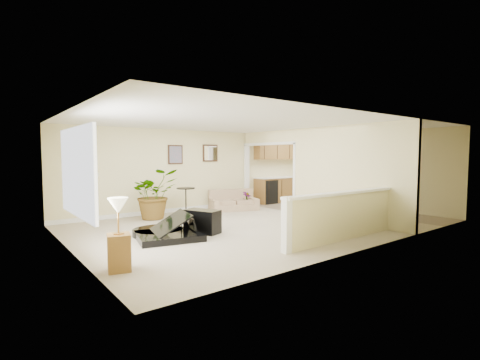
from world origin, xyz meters
TOP-DOWN VIEW (x-y plane):
  - floor at (0.00, 0.00)m, footprint 9.00×9.00m
  - back_wall at (0.00, 3.00)m, footprint 9.00×0.04m
  - front_wall at (0.00, -3.00)m, footprint 9.00×0.04m
  - left_wall at (-4.50, 0.00)m, footprint 0.04×6.00m
  - right_wall at (4.50, 0.00)m, footprint 0.04×6.00m
  - ceiling at (0.00, 0.00)m, footprint 9.00×6.00m
  - kitchen_vinyl at (3.15, 0.00)m, footprint 2.70×6.00m
  - interior_partition at (1.80, 0.25)m, footprint 0.18×5.99m
  - pony_half_wall at (0.08, -2.30)m, footprint 3.42×0.22m
  - left_window at (-4.49, -0.50)m, footprint 0.05×2.15m
  - wall_art_left at (-0.95, 2.97)m, footprint 0.48×0.04m
  - wall_mirror at (0.30, 2.97)m, footprint 0.55×0.04m
  - kitchen_cabinets at (3.19, 2.73)m, footprint 2.36×0.65m
  - piano at (-2.71, 0.03)m, footprint 1.67×1.69m
  - piano_bench at (-1.83, -0.01)m, footprint 0.66×0.87m
  - loveseat at (0.68, 2.27)m, footprint 1.72×1.28m
  - accent_table at (-0.90, 2.44)m, footprint 0.54×0.54m
  - palm_plant at (-1.95, 2.29)m, footprint 1.27×1.11m
  - small_plant at (1.02, 1.99)m, footprint 0.40×0.40m
  - lamp_stand at (-4.15, -1.45)m, footprint 0.40×0.40m

SIDE VIEW (x-z plane):
  - floor at x=0.00m, z-range 0.00..0.00m
  - kitchen_vinyl at x=3.15m, z-range 0.00..0.01m
  - small_plant at x=1.02m, z-range -0.04..0.53m
  - piano_bench at x=-1.83m, z-range 0.00..0.52m
  - loveseat at x=0.68m, z-range -0.10..0.74m
  - lamp_stand at x=-4.15m, z-range -0.08..1.01m
  - accent_table at x=-0.90m, z-range 0.11..0.89m
  - piano at x=-2.71m, z-range -0.10..1.10m
  - pony_half_wall at x=0.08m, z-range 0.02..1.02m
  - palm_plant at x=-1.95m, z-range -0.01..1.35m
  - kitchen_cabinets at x=3.19m, z-range -0.29..2.03m
  - interior_partition at x=1.80m, z-range -0.03..2.47m
  - back_wall at x=0.00m, z-range 0.00..2.50m
  - front_wall at x=0.00m, z-range 0.00..2.50m
  - left_wall at x=-4.50m, z-range 0.00..2.50m
  - right_wall at x=4.50m, z-range 0.00..2.50m
  - left_window at x=-4.49m, z-range 0.73..2.17m
  - wall_art_left at x=-0.95m, z-range 1.46..2.04m
  - wall_mirror at x=0.30m, z-range 1.52..2.08m
  - ceiling at x=0.00m, z-range 2.48..2.52m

